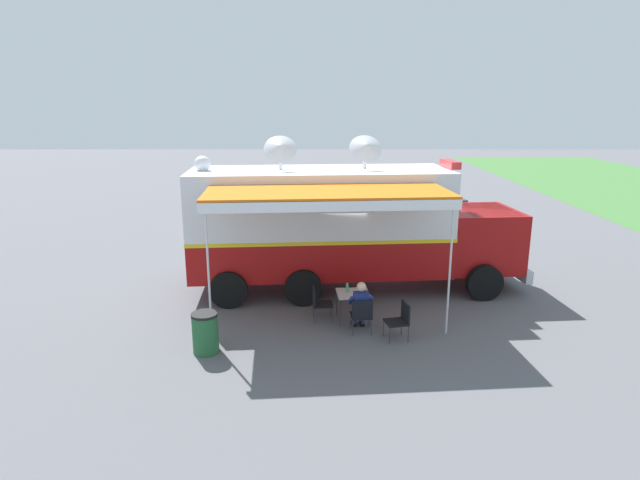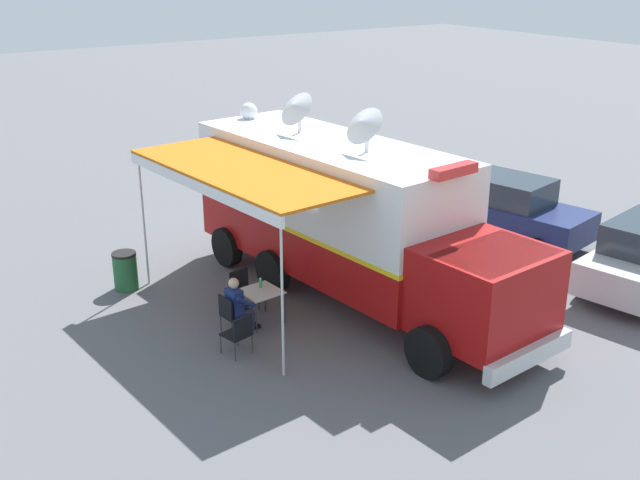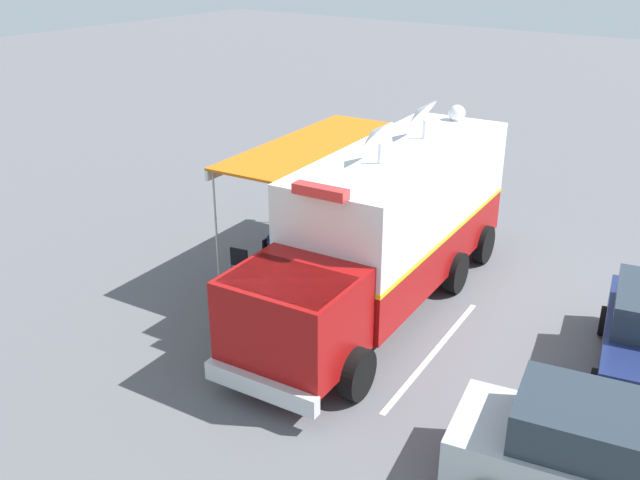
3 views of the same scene
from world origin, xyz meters
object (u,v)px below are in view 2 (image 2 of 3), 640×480
Objects in this scene: folding_chair_beside_table at (242,286)px; trash_bin at (125,271)px; folding_chair_spare_by_truck at (239,332)px; water_bottle at (260,283)px; command_truck at (349,215)px; car_behind_truck at (511,210)px; folding_table at (260,293)px; folding_chair_at_table at (231,312)px; seated_responder at (238,304)px.

folding_chair_beside_table is 3.03m from trash_bin.
water_bottle is at bearing -135.02° from folding_chair_spare_by_truck.
trash_bin is at bearing -37.69° from command_truck.
car_behind_truck is (-8.19, 0.36, 0.37)m from folding_chair_beside_table.
folding_table is 0.99× the size of folding_chair_at_table.
water_bottle is at bearing -161.47° from folding_chair_at_table.
car_behind_truck is at bearing -177.59° from water_bottle.
folding_table is at bearing 57.65° from water_bottle.
folding_table is (2.38, 0.09, -1.27)m from command_truck.
car_behind_truck reaches higher than folding_chair_at_table.
water_bottle is 0.25× the size of trash_bin.
trash_bin reaches higher than folding_table.
folding_chair_spare_by_truck is at bearing 99.12° from trash_bin.
water_bottle is (-0.09, -0.14, 0.16)m from folding_table.
command_truck is 11.11× the size of folding_chair_spare_by_truck.
folding_chair_beside_table is at bearing 126.03° from trash_bin.
car_behind_truck is at bearing -175.93° from folding_chair_at_table.
water_bottle is at bearing -158.09° from seated_responder.
folding_table is 0.24m from water_bottle.
trash_bin is at bearing -15.75° from car_behind_truck.
water_bottle is at bearing 2.41° from car_behind_truck.
seated_responder is at bearing 108.59° from trash_bin.
seated_responder is at bearing 12.72° from folding_table.
folding_chair_beside_table is at bearing -83.72° from water_bottle.
command_truck is 10.62× the size of trash_bin.
folding_chair_beside_table is 1.00× the size of folding_chair_spare_by_truck.
car_behind_truck is (-9.27, -1.51, 0.37)m from folding_chair_spare_by_truck.
command_truck reaches higher than car_behind_truck.
car_behind_truck is (-9.97, 2.81, 0.42)m from trash_bin.
command_truck reaches higher than water_bottle.
trash_bin is 0.20× the size of car_behind_truck.
seated_responder is at bearing -175.18° from folding_chair_at_table.
folding_chair_at_table is at bearing 4.07° from car_behind_truck.
command_truck reaches higher than trash_bin.
car_behind_truck is at bearing -176.14° from command_truck.
folding_chair_beside_table is 0.70× the size of seated_responder.
command_truck is at bearing -175.57° from seated_responder.
command_truck reaches higher than folding_table.
folding_table is 0.19× the size of car_behind_truck.
water_bottle is 1.68m from folding_chair_spare_by_truck.
water_bottle is 0.18× the size of seated_responder.
water_bottle is 0.26× the size of folding_chair_beside_table.
folding_chair_beside_table is 1.18m from seated_responder.
car_behind_truck is (-8.20, -0.49, 0.21)m from folding_table.
trash_bin is at bearing -53.97° from folding_chair_beside_table.
command_truck is 2.16× the size of car_behind_truck.
water_bottle is 0.05× the size of car_behind_truck.
folding_chair_at_table is at bearing 4.82° from seated_responder.
command_truck is 7.73× the size of seated_responder.
seated_responder is (0.70, 0.28, -0.18)m from water_bottle.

